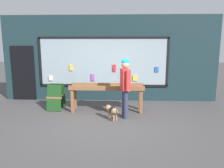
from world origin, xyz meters
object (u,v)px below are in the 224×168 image
object	(u,v)px
display_table_main	(107,90)
sandwich_board_sign	(56,96)
small_dog	(112,110)
person_browsing	(125,83)

from	to	relation	value
display_table_main	sandwich_board_sign	size ratio (longest dim) A/B	2.82
display_table_main	sandwich_board_sign	xyz separation A→B (m)	(-1.73, 0.16, -0.28)
sandwich_board_sign	display_table_main	bearing A→B (deg)	-1.74
display_table_main	small_dog	distance (m)	0.98
person_browsing	display_table_main	bearing A→B (deg)	30.81
sandwich_board_sign	small_dog	bearing A→B (deg)	-24.40
display_table_main	person_browsing	xyz separation A→B (m)	(0.58, -0.64, 0.35)
display_table_main	person_browsing	bearing A→B (deg)	-47.96
display_table_main	small_dog	size ratio (longest dim) A/B	5.37
display_table_main	sandwich_board_sign	bearing A→B (deg)	174.73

